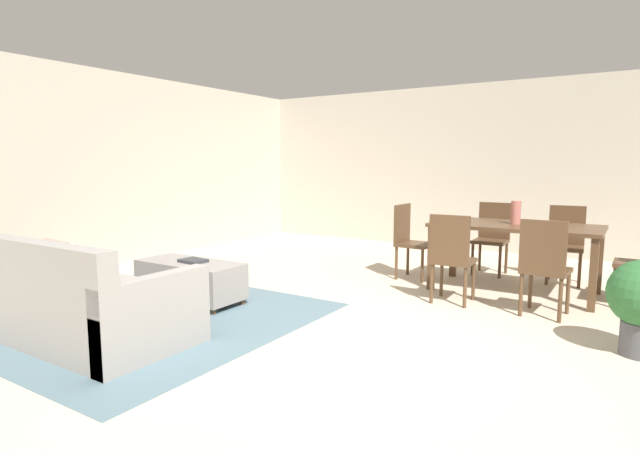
{
  "coord_description": "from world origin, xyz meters",
  "views": [
    {
      "loc": [
        1.85,
        -3.39,
        1.43
      ],
      "look_at": [
        -1.22,
        1.42,
        0.7
      ],
      "focal_mm": 28.3,
      "sensor_mm": 36.0,
      "label": 1
    }
  ],
  "objects": [
    {
      "name": "ground_plane",
      "position": [
        0.0,
        0.0,
        0.0
      ],
      "size": [
        10.8,
        10.8,
        0.0
      ],
      "primitive_type": "plane",
      "color": "beige"
    },
    {
      "name": "wall_back",
      "position": [
        0.0,
        5.0,
        1.35
      ],
      "size": [
        9.0,
        0.12,
        2.7
      ],
      "primitive_type": "cube",
      "color": "#BCB2A0",
      "rests_on": "ground_plane"
    },
    {
      "name": "wall_left",
      "position": [
        -4.5,
        0.5,
        1.35
      ],
      "size": [
        0.12,
        11.0,
        2.7
      ],
      "primitive_type": "cube",
      "color": "#BCB2A0",
      "rests_on": "ground_plane"
    },
    {
      "name": "area_rug",
      "position": [
        -2.08,
        -0.42,
        0.0
      ],
      "size": [
        3.0,
        2.8,
        0.01
      ],
      "primitive_type": "cube",
      "color": "slate",
      "rests_on": "ground_plane"
    },
    {
      "name": "couch",
      "position": [
        -2.14,
        -1.08,
        0.29
      ],
      "size": [
        2.24,
        0.97,
        0.86
      ],
      "color": "gray",
      "rests_on": "ground_plane"
    },
    {
      "name": "ottoman_table",
      "position": [
        -2.02,
        0.18,
        0.24
      ],
      "size": [
        1.14,
        0.51,
        0.42
      ],
      "color": "gray",
      "rests_on": "ground_plane"
    },
    {
      "name": "dining_table",
      "position": [
        0.7,
        2.42,
        0.67
      ],
      "size": [
        1.74,
        0.91,
        0.76
      ],
      "color": "#513823",
      "rests_on": "ground_plane"
    },
    {
      "name": "dining_chair_near_left",
      "position": [
        0.27,
        1.56,
        0.52
      ],
      "size": [
        0.41,
        0.41,
        0.92
      ],
      "color": "#513823",
      "rests_on": "ground_plane"
    },
    {
      "name": "dining_chair_near_right",
      "position": [
        1.14,
        1.57,
        0.52
      ],
      "size": [
        0.43,
        0.43,
        0.92
      ],
      "color": "#513823",
      "rests_on": "ground_plane"
    },
    {
      "name": "dining_chair_far_left",
      "position": [
        0.25,
        3.25,
        0.52
      ],
      "size": [
        0.4,
        0.4,
        0.92
      ],
      "color": "#513823",
      "rests_on": "ground_plane"
    },
    {
      "name": "dining_chair_far_right",
      "position": [
        1.12,
        3.23,
        0.52
      ],
      "size": [
        0.43,
        0.43,
        0.92
      ],
      "color": "#513823",
      "rests_on": "ground_plane"
    },
    {
      "name": "dining_chair_head_west",
      "position": [
        -0.55,
        2.42,
        0.52
      ],
      "size": [
        0.41,
        0.41,
        0.92
      ],
      "color": "#513823",
      "rests_on": "ground_plane"
    },
    {
      "name": "vase_centerpiece",
      "position": [
        0.7,
        2.42,
        0.89
      ],
      "size": [
        0.1,
        0.1,
        0.26
      ],
      "primitive_type": "cylinder",
      "color": "#B26659",
      "rests_on": "dining_table"
    },
    {
      "name": "book_on_ottoman",
      "position": [
        -1.96,
        0.18,
        0.44
      ],
      "size": [
        0.28,
        0.22,
        0.03
      ],
      "primitive_type": "cube",
      "rotation": [
        0.0,
        0.0,
        -0.08
      ],
      "color": "#333338",
      "rests_on": "ottoman_table"
    }
  ]
}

